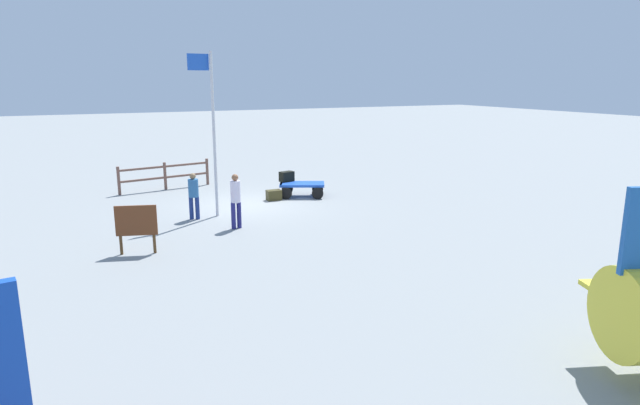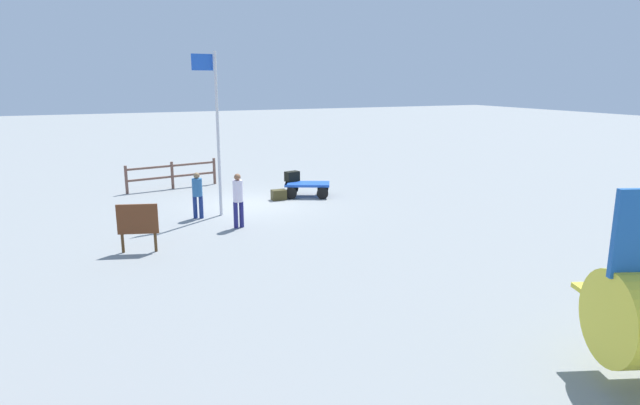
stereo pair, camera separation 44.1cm
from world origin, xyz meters
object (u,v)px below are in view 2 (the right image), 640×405
(suitcase_maroon, at_px, (292,176))
(suitcase_dark, at_px, (279,195))
(flagpole, at_px, (215,123))
(luggage_cart, at_px, (307,187))
(signboard, at_px, (138,222))
(worker_trailing, at_px, (238,197))
(worker_lead, at_px, (197,192))

(suitcase_maroon, distance_m, suitcase_dark, 1.22)
(suitcase_maroon, bearing_deg, flagpole, 31.65)
(flagpole, bearing_deg, luggage_cart, -157.90)
(suitcase_maroon, xyz_separation_m, signboard, (6.48, 5.32, 0.10))
(suitcase_dark, relative_size, flagpole, 0.10)
(flagpole, relative_size, signboard, 4.11)
(suitcase_maroon, relative_size, signboard, 0.46)
(flagpole, height_order, signboard, flagpole)
(luggage_cart, distance_m, worker_trailing, 5.10)
(worker_trailing, relative_size, signboard, 1.30)
(suitcase_maroon, relative_size, flagpole, 0.11)
(worker_lead, distance_m, signboard, 3.74)
(suitcase_dark, bearing_deg, flagpole, 28.56)
(suitcase_dark, height_order, signboard, signboard)
(worker_lead, height_order, flagpole, flagpole)
(worker_trailing, bearing_deg, suitcase_dark, -127.30)
(suitcase_dark, relative_size, worker_lead, 0.36)
(worker_lead, xyz_separation_m, flagpole, (-0.73, -0.12, 2.25))
(flagpole, bearing_deg, worker_lead, 9.31)
(luggage_cart, bearing_deg, worker_lead, 20.20)
(suitcase_dark, distance_m, worker_lead, 3.85)
(worker_lead, height_order, signboard, worker_lead)
(luggage_cart, relative_size, worker_trailing, 1.14)
(luggage_cart, xyz_separation_m, worker_lead, (4.67, 1.72, 0.50))
(worker_lead, bearing_deg, suitcase_dark, -155.15)
(worker_lead, relative_size, worker_trailing, 0.90)
(flagpole, distance_m, signboard, 4.88)
(suitcase_dark, bearing_deg, worker_lead, 24.85)
(flagpole, bearing_deg, suitcase_maroon, -148.35)
(signboard, bearing_deg, suitcase_dark, -140.77)
(luggage_cart, xyz_separation_m, suitcase_maroon, (0.40, -0.58, 0.35))
(worker_trailing, xyz_separation_m, flagpole, (0.19, -1.83, 2.16))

